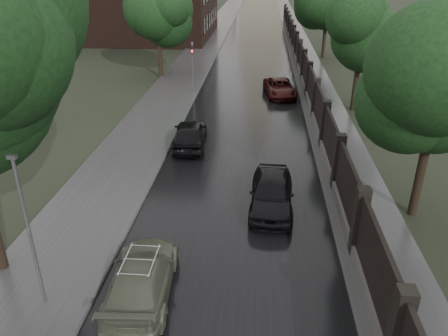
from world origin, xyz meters
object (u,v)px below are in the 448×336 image
at_px(car_right_far, 280,88).
at_px(tree_left_far, 157,16).
at_px(traffic_light, 193,63).
at_px(volga_sedan, 142,278).
at_px(tree_right_a, 436,100).
at_px(hatchback_left, 190,134).
at_px(tree_right_b, 362,38).
at_px(car_right_near, 272,192).
at_px(lamp_post, 30,233).
at_px(tree_right_c, 327,9).

bearing_deg(car_right_far, tree_left_far, 146.66).
bearing_deg(traffic_light, volga_sedan, -85.52).
bearing_deg(tree_left_far, volga_sedan, -78.84).
bearing_deg(car_right_far, tree_right_a, -81.25).
relative_size(tree_left_far, hatchback_left, 1.65).
distance_m(tree_left_far, tree_right_b, 17.45).
xyz_separation_m(tree_right_b, car_right_near, (-5.90, -14.03, -4.19)).
bearing_deg(traffic_light, car_right_far, 0.11).
height_order(tree_right_a, traffic_light, tree_right_a).
bearing_deg(tree_right_a, tree_right_b, 90.00).
bearing_deg(car_right_far, lamp_post, -116.26).
relative_size(tree_right_a, car_right_far, 1.52).
xyz_separation_m(tree_right_a, hatchback_left, (-10.41, 6.44, -4.19)).
distance_m(volga_sedan, car_right_near, 7.08).
relative_size(lamp_post, hatchback_left, 1.14).
height_order(hatchback_left, car_right_far, hatchback_left).
bearing_deg(tree_right_b, hatchback_left, -144.02).
xyz_separation_m(tree_right_a, tree_right_b, (0.00, 14.00, 0.00)).
xyz_separation_m(tree_left_far, tree_right_a, (15.50, -22.00, -0.29)).
bearing_deg(tree_right_a, hatchback_left, 148.28).
distance_m(tree_right_a, hatchback_left, 12.94).
bearing_deg(volga_sedan, tree_right_b, -120.61).
bearing_deg(car_right_near, hatchback_left, 126.80).
relative_size(tree_left_far, car_right_far, 1.60).
relative_size(tree_right_c, volga_sedan, 1.50).
bearing_deg(volga_sedan, hatchback_left, -91.90).
height_order(lamp_post, car_right_near, lamp_post).
distance_m(tree_right_c, hatchback_left, 27.92).
relative_size(tree_right_b, volga_sedan, 1.50).
xyz_separation_m(tree_left_far, traffic_light, (3.70, -5.01, -2.84)).
bearing_deg(car_right_near, tree_right_b, 69.06).
bearing_deg(lamp_post, traffic_light, 87.32).
distance_m(lamp_post, hatchback_left, 13.31).
distance_m(traffic_light, volga_sedan, 22.92).
bearing_deg(hatchback_left, lamp_post, 74.95).
distance_m(traffic_light, hatchback_left, 10.77).
bearing_deg(lamp_post, car_right_near, 42.75).
height_order(tree_right_b, tree_right_c, same).
height_order(volga_sedan, car_right_near, car_right_near).
bearing_deg(car_right_far, hatchback_left, -124.70).
height_order(tree_left_far, tree_right_a, tree_left_far).
distance_m(lamp_post, car_right_near, 9.72).
xyz_separation_m(lamp_post, hatchback_left, (2.49, 12.94, -1.91)).
height_order(tree_right_a, car_right_near, tree_right_a).
xyz_separation_m(tree_right_b, volga_sedan, (-10.01, -19.79, -4.27)).
distance_m(hatchback_left, car_right_near, 7.89).
bearing_deg(tree_right_b, tree_left_far, 152.70).
distance_m(lamp_post, volga_sedan, 3.58).
bearing_deg(tree_right_c, car_right_near, -100.44).
height_order(tree_right_a, car_right_far, tree_right_a).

